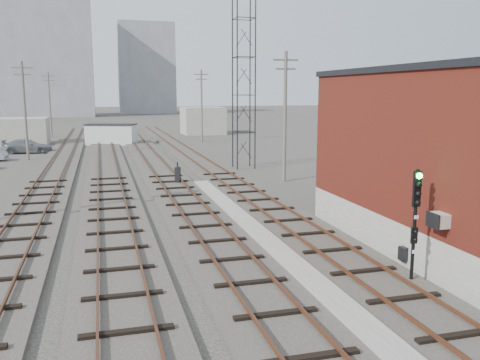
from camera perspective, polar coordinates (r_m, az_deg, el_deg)
name	(u,v)px	position (r m, az deg, el deg)	size (l,w,h in m)	color
ground	(149,142)	(65.93, -10.19, 4.27)	(320.00, 320.00, 0.00)	#282621
track_right	(199,162)	(45.57, -4.59, 2.08)	(3.20, 90.00, 0.39)	#332D28
track_mid_right	(154,163)	(45.00, -9.60, 1.88)	(3.20, 90.00, 0.39)	#332D28
track_mid_left	(107,165)	(44.79, -14.70, 1.65)	(3.20, 90.00, 0.39)	#332D28
track_left	(58,167)	(44.93, -19.81, 1.42)	(3.20, 90.00, 0.39)	#332D28
platform_curb	(265,241)	(21.29, 2.86, -6.85)	(0.90, 28.00, 0.26)	gray
brick_building	(447,158)	(22.10, 22.18, 2.33)	(6.54, 12.20, 7.22)	gray
lattice_tower	(244,76)	(41.96, 0.43, 11.57)	(1.60, 1.60, 15.00)	black
utility_pole_left_b	(25,108)	(50.81, -23.02, 7.45)	(1.80, 0.24, 9.00)	#595147
utility_pole_left_c	(50,103)	(75.66, -20.58, 8.14)	(1.80, 0.24, 9.00)	#595147
utility_pole_right_a	(285,113)	(35.63, 5.08, 7.49)	(1.80, 0.24, 9.00)	#595147
utility_pole_right_b	(202,104)	(64.58, -4.34, 8.54)	(1.80, 0.24, 9.00)	#595147
apartment_left	(48,57)	(141.15, -20.80, 12.79)	(22.00, 14.00, 30.00)	gray
apartment_right	(146,69)	(156.13, -10.49, 12.18)	(16.00, 12.00, 26.00)	gray
shed_left	(12,132)	(66.30, -24.18, 4.98)	(8.00, 5.00, 3.20)	gray
shed_right	(203,121)	(76.94, -4.20, 6.67)	(6.00, 6.00, 4.00)	gray
signal_mast	(415,219)	(17.26, 19.08, -4.18)	(0.40, 0.41, 3.83)	gray
switch_stand	(178,175)	(34.62, -7.01, 0.56)	(0.45, 0.45, 1.47)	black
site_trailer	(111,134)	(63.08, -14.26, 5.01)	(6.38, 4.34, 2.47)	silver
car_grey	(27,146)	(56.98, -22.79, 3.52)	(2.00, 4.92, 1.43)	slate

